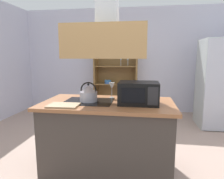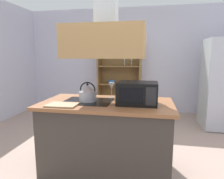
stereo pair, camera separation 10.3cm
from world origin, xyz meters
name	(u,v)px [view 2 (the right image)]	position (x,y,z in m)	size (l,w,h in m)	color
ground_plane	(121,168)	(0.00, 0.00, 0.00)	(7.80, 7.80, 0.00)	tan
wall_back	(137,60)	(0.00, 3.00, 1.35)	(6.00, 0.12, 2.70)	silver
kitchen_island	(107,137)	(-0.17, -0.07, 0.45)	(1.60, 0.86, 0.90)	#403831
range_hood	(106,32)	(-0.17, -0.07, 1.73)	(0.90, 0.70, 1.27)	tan
dish_cabinet	(120,81)	(-0.45, 2.78, 0.82)	(1.12, 0.40, 1.86)	brown
kettle	(88,93)	(-0.41, -0.07, 1.00)	(0.22, 0.22, 0.24)	#B5B6C7
cutting_board	(62,105)	(-0.63, -0.34, 0.91)	(0.34, 0.24, 0.02)	tan
microwave	(137,93)	(0.20, -0.10, 1.03)	(0.46, 0.35, 0.26)	black
wine_glass_on_counter	(112,87)	(-0.16, 0.21, 1.05)	(0.08, 0.08, 0.21)	silver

